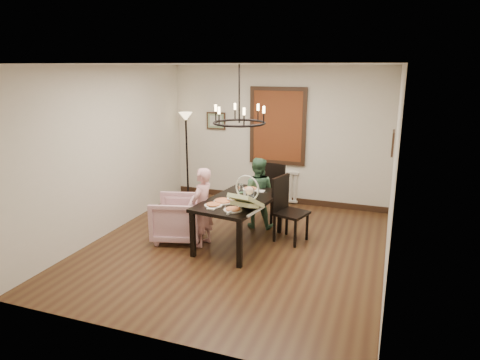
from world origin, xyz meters
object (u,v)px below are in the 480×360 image
Objects in this scene: chair_right at (291,210)px; armchair at (178,218)px; chair_far at (268,193)px; seated_man at (257,199)px; elderly_woman at (202,214)px; drinking_glass at (252,193)px; baby_bouncer at (246,199)px; floor_lamp at (187,157)px; dining_table at (239,204)px.

chair_right is 1.34× the size of armchair.
chair_far is 1.02× the size of seated_man.
elderly_woman is 0.85m from drinking_glass.
baby_bouncer reaches higher than elderly_woman.
seated_man is 7.18× the size of drinking_glass.
chair_right is 0.83m from seated_man.
chair_far reaches higher than armchair.
elderly_woman is (-1.28, -0.63, -0.01)m from chair_right.
baby_bouncer is at bearing 78.37° from elderly_woman.
seated_man is 2.31m from floor_lamp.
chair_right is at bearing 92.88° from armchair.
chair_right is 3.14m from floor_lamp.
elderly_woman is 1.01× the size of seated_man.
floor_lamp is (-2.04, 0.84, 0.37)m from chair_far.
armchair is 1.30m from drinking_glass.
seated_man is (1.05, 0.99, 0.15)m from armchair.
dining_table is 1.60× the size of chair_right.
drinking_glass is at bearing 94.45° from seated_man.
drinking_glass is at bearing -41.95° from floor_lamp.
chair_far reaches higher than seated_man.
elderly_woman is at bearing -148.56° from dining_table.
seated_man is at bearing 76.38° from chair_right.
armchair is 0.51m from elderly_woman.
dining_table is at bearing 129.54° from baby_bouncer.
elderly_woman reaches higher than armchair.
baby_bouncer is (0.16, -1.69, 0.40)m from chair_far.
floor_lamp reaches higher than seated_man.
elderly_woman reaches higher than dining_table.
chair_right is 1.03× the size of seated_man.
baby_bouncer is at bearing 60.09° from armchair.
floor_lamp is at bearing 138.05° from drinking_glass.
floor_lamp is (-1.92, 2.01, 0.23)m from dining_table.
dining_table is at bearing 84.27° from armchair.
chair_far is (0.13, 1.17, -0.14)m from dining_table.
armchair is (-1.01, -0.16, -0.30)m from dining_table.
dining_table is at bearing -46.38° from floor_lamp.
elderly_woman is at bearing -58.37° from floor_lamp.
chair_right is 0.70m from drinking_glass.
dining_table is 1.65× the size of seated_man.
dining_table is 0.65m from baby_bouncer.
dining_table reaches higher than armchair.
dining_table is at bearing -140.54° from drinking_glass.
chair_right is at bearing -38.02° from chair_far.
baby_bouncer is (-0.46, -0.91, 0.40)m from chair_right.
chair_right is at bearing 142.65° from seated_man.
armchair is 0.77× the size of seated_man.
chair_right reaches higher than elderly_woman.
dining_table is at bearing 135.39° from chair_right.
dining_table is at bearing 81.21° from seated_man.
chair_far reaches higher than elderly_woman.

